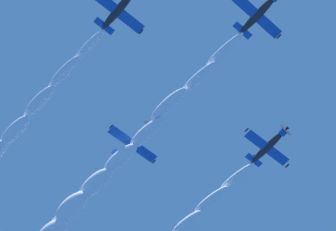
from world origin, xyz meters
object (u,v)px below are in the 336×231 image
object	(u,v)px
airplane_lead	(259,13)
airplane_slot_tail	(135,142)
airplane_right_wingman	(120,8)
airplane_left_wingman	(269,145)

from	to	relation	value
airplane_lead	airplane_slot_tail	xyz separation A→B (m)	(-24.31, -13.67, -0.78)
airplane_right_wingman	airplane_left_wingman	bearing A→B (deg)	122.06
airplane_slot_tail	airplane_left_wingman	bearing A→B (deg)	78.54
airplane_slot_tail	airplane_lead	bearing A→B (deg)	29.35
airplane_left_wingman	airplane_right_wingman	bearing A→B (deg)	-57.94
airplane_left_wingman	airplane_slot_tail	xyz separation A→B (m)	(-4.20, -20.71, 0.95)
airplane_left_wingman	airplane_right_wingman	size ratio (longest dim) A/B	1.00
airplane_lead	airplane_left_wingman	world-z (taller)	airplane_lead
airplane_left_wingman	airplane_right_wingman	distance (m)	31.62
airplane_lead	airplane_right_wingman	xyz separation A→B (m)	(-3.35, -19.72, -0.02)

